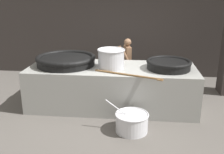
# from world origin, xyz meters

# --- Properties ---
(ground_plane) EXTENTS (60.00, 60.00, 0.00)m
(ground_plane) POSITION_xyz_m (0.00, 0.00, 0.00)
(ground_plane) COLOR #56514C
(back_wall) EXTENTS (9.83, 0.24, 3.99)m
(back_wall) POSITION_xyz_m (0.00, 2.75, 2.00)
(back_wall) COLOR #2D2826
(back_wall) RESTS_ON ground_plane
(hearth_platform) EXTENTS (3.95, 1.46, 0.99)m
(hearth_platform) POSITION_xyz_m (0.00, 0.00, 0.50)
(hearth_platform) COLOR gray
(hearth_platform) RESTS_ON ground_plane
(giant_wok_near) EXTENTS (1.44, 1.44, 0.23)m
(giant_wok_near) POSITION_xyz_m (-1.13, 0.06, 1.12)
(giant_wok_near) COLOR black
(giant_wok_near) RESTS_ON hearth_platform
(giant_wok_far) EXTENTS (1.03, 1.03, 0.21)m
(giant_wok_far) POSITION_xyz_m (1.31, -0.03, 1.11)
(giant_wok_far) COLOR black
(giant_wok_far) RESTS_ON hearth_platform
(stock_pot) EXTENTS (0.64, 0.64, 0.46)m
(stock_pot) POSITION_xyz_m (-0.01, -0.13, 1.24)
(stock_pot) COLOR #B7B7BC
(stock_pot) RESTS_ON hearth_platform
(stirring_paddle) EXTENTS (1.48, 0.59, 0.04)m
(stirring_paddle) POSITION_xyz_m (0.46, -0.65, 1.01)
(stirring_paddle) COLOR brown
(stirring_paddle) RESTS_ON hearth_platform
(cook) EXTENTS (0.42, 0.58, 1.47)m
(cook) POSITION_xyz_m (0.29, 1.25, 0.79)
(cook) COLOR brown
(cook) RESTS_ON ground_plane
(prep_bowl_vegetables) EXTENTS (0.88, 0.68, 0.65)m
(prep_bowl_vegetables) POSITION_xyz_m (0.53, -1.21, 0.21)
(prep_bowl_vegetables) COLOR silver
(prep_bowl_vegetables) RESTS_ON ground_plane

